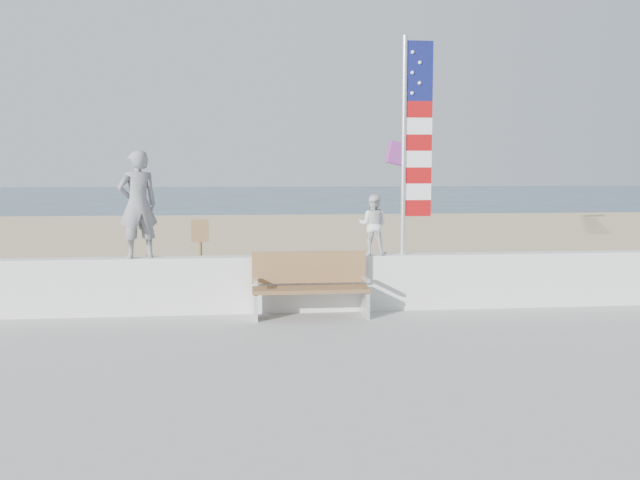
% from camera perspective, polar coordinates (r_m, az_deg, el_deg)
% --- Properties ---
extents(ground, '(220.00, 220.00, 0.00)m').
position_cam_1_polar(ground, '(9.16, -0.02, -9.57)').
color(ground, '#2D465B').
rests_on(ground, ground).
extents(sand, '(90.00, 40.00, 0.08)m').
position_cam_1_polar(sand, '(17.97, -3.12, -1.90)').
color(sand, tan).
rests_on(sand, ground).
extents(boardwalk, '(50.00, 12.40, 0.10)m').
position_cam_1_polar(boardwalk, '(5.38, 4.85, -19.38)').
color(boardwalk, '#A9A8A3').
rests_on(boardwalk, sand).
extents(seawall, '(30.00, 0.35, 0.90)m').
position_cam_1_polar(seawall, '(10.97, -1.15, -3.65)').
color(seawall, silver).
rests_on(seawall, boardwalk).
extents(adult, '(0.72, 0.62, 1.68)m').
position_cam_1_polar(adult, '(10.93, -15.09, 2.91)').
color(adult, gray).
rests_on(adult, seawall).
extents(child, '(0.58, 0.51, 0.98)m').
position_cam_1_polar(child, '(11.01, 4.49, 1.29)').
color(child, silver).
rests_on(child, seawall).
extents(bench, '(1.80, 0.57, 1.00)m').
position_cam_1_polar(bench, '(10.52, -0.83, -3.74)').
color(bench, brown).
rests_on(bench, boardwalk).
extents(flag, '(0.50, 0.08, 3.50)m').
position_cam_1_polar(flag, '(11.12, 7.73, 8.64)').
color(flag, white).
rests_on(flag, seawall).
extents(parafoil_kite, '(0.87, 0.29, 0.59)m').
position_cam_1_polar(parafoil_kite, '(13.61, 7.42, 7.02)').
color(parafoil_kite, red).
rests_on(parafoil_kite, ground).
extents(sign, '(0.32, 0.07, 1.46)m').
position_cam_1_polar(sign, '(12.86, -10.05, -0.95)').
color(sign, olive).
rests_on(sign, sand).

